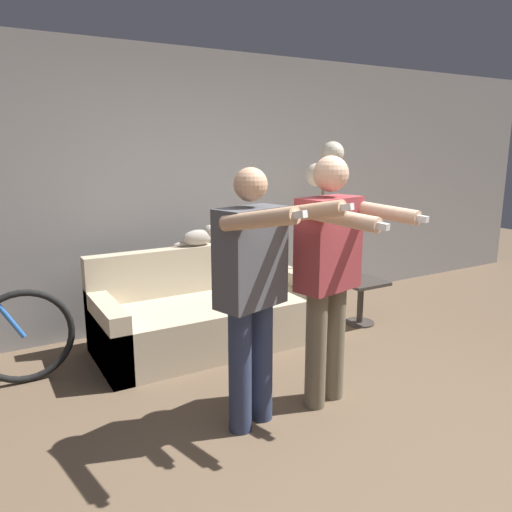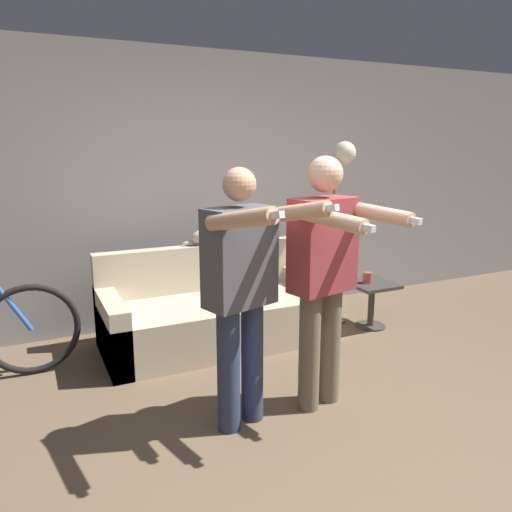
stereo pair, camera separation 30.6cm
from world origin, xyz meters
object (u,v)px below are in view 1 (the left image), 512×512
Objects in this scene: person_right at (330,266)px; floor_lamp at (324,180)px; person_left at (253,283)px; cup at (357,275)px; cat at (200,237)px; side_table at (361,293)px; couch at (210,315)px.

floor_lamp is at bearing 41.50° from person_right.
cup is at bearing 14.98° from person_left.
side_table is (1.43, -0.60, -0.59)m from cat.
floor_lamp is 4.01× the size of side_table.
cat is at bearing 157.53° from cup.
person_right is (0.25, -1.34, 0.70)m from couch.
couch is 1.67m from floor_lamp.
person_right reaches higher than person_left.
cat is at bearing 157.06° from side_table.
floor_lamp is at bearing 0.83° from couch.
side_table is at bearing -10.66° from couch.
cat is (0.39, 1.67, -0.02)m from person_left.
floor_lamp is at bearing -14.62° from cat.
person_right reaches higher than side_table.
person_right is 1.68m from cat.
floor_lamp reaches higher than person_left.
couch is 1.53m from person_right.
cat reaches higher than cup.
side_table is at bearing -22.94° from cat.
floor_lamp is (1.23, 0.02, 1.13)m from couch.
cup is (1.78, 1.09, -0.43)m from person_left.
cat is (-0.18, 1.67, -0.05)m from person_right.
floor_lamp is 17.05× the size of cup.
person_left is 0.91× the size of floor_lamp.
floor_lamp is at bearing 24.56° from person_left.
couch is 1.53m from person_left.
cat is 1.56m from cup.
person_left is 3.98× the size of cat.
person_left is at bearing 167.52° from person_right.
couch is 1.49m from cup.
cup is (1.45, -0.25, 0.23)m from couch.
cup is (1.39, -0.57, -0.42)m from cat.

